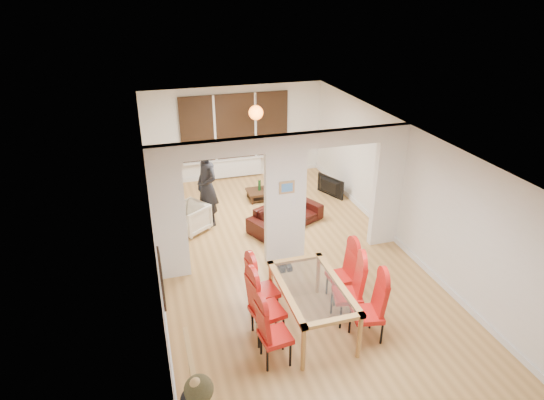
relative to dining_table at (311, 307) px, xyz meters
name	(u,v)px	position (x,y,z in m)	size (l,w,h in m)	color
floor	(284,257)	(0.23, 2.10, -0.41)	(5.00, 9.00, 0.01)	tan
room_walls	(285,200)	(0.23, 2.10, 0.89)	(5.00, 9.00, 2.60)	silver
divider_wall	(285,200)	(0.23, 2.10, 0.89)	(5.00, 0.18, 2.60)	white
bay_window_blinds	(235,127)	(0.23, 6.54, 1.09)	(3.00, 0.08, 1.80)	black
radiator	(237,168)	(0.23, 6.50, -0.11)	(1.40, 0.08, 0.50)	white
pendant_light	(256,113)	(0.53, 5.40, 1.74)	(0.36, 0.36, 0.36)	orange
stair_newel	(193,381)	(-2.02, -1.10, 0.14)	(0.40, 1.20, 1.10)	tan
wall_poster	(161,278)	(-2.24, -0.30, 1.19)	(0.04, 0.52, 0.67)	gray
pillar_photo	(287,187)	(0.23, 2.01, 1.19)	(0.30, 0.03, 0.25)	#4C8CD8
dining_table	(311,307)	(0.00, 0.00, 0.00)	(0.97, 1.73, 0.81)	#B68343
dining_chair_la	(276,332)	(-0.76, -0.53, 0.13)	(0.42, 0.42, 1.06)	red
dining_chair_lb	(267,306)	(-0.73, -0.02, 0.18)	(0.47, 0.47, 1.18)	red
dining_chair_lc	(264,287)	(-0.64, 0.53, 0.14)	(0.44, 0.44, 1.09)	red
dining_chair_ra	(368,310)	(0.72, -0.48, 0.15)	(0.44, 0.44, 1.11)	red
dining_chair_rb	(348,291)	(0.63, 0.02, 0.15)	(0.45, 0.45, 1.12)	red
dining_chair_rc	(341,273)	(0.75, 0.55, 0.12)	(0.42, 0.42, 1.06)	red
sofa	(286,215)	(0.67, 3.37, -0.14)	(1.81, 0.71, 0.53)	black
armchair	(190,218)	(-1.45, 3.75, -0.08)	(0.71, 0.69, 0.64)	#EFE4CA
person	(207,187)	(-0.99, 3.99, 0.52)	(0.44, 0.68, 1.86)	black
television	(328,187)	(2.23, 4.59, -0.15)	(0.12, 0.89, 0.51)	black
coffee_table	(269,194)	(0.71, 4.90, -0.28)	(1.11, 0.56, 0.26)	#352012
bottle	(259,185)	(0.47, 4.92, 0.00)	(0.07, 0.07, 0.29)	#143F19
bowl	(267,188)	(0.67, 4.93, -0.12)	(0.23, 0.23, 0.06)	#352012
shoes	(285,267)	(0.10, 1.68, -0.36)	(0.24, 0.26, 0.10)	black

